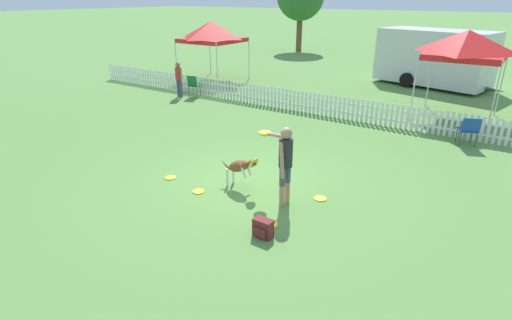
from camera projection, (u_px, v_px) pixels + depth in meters
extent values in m
plane|color=#5B8C42|center=(249.00, 182.00, 9.39)|extent=(240.00, 240.00, 0.00)
cylinder|color=tan|center=(282.00, 196.00, 8.23)|extent=(0.11, 0.11, 0.47)
cylinder|color=#474C5B|center=(282.00, 177.00, 8.06)|extent=(0.12, 0.12, 0.39)
cylinder|color=tan|center=(287.00, 192.00, 8.37)|extent=(0.11, 0.11, 0.47)
cylinder|color=#474C5B|center=(288.00, 174.00, 8.21)|extent=(0.12, 0.12, 0.39)
cylinder|color=#26262D|center=(286.00, 153.00, 7.95)|extent=(0.30, 0.30, 0.59)
sphere|color=tan|center=(286.00, 133.00, 7.79)|extent=(0.24, 0.24, 0.24)
cylinder|color=tan|center=(282.00, 161.00, 7.80)|extent=(0.21, 0.19, 0.72)
cylinder|color=tan|center=(278.00, 136.00, 8.21)|extent=(0.72, 0.21, 0.14)
cylinder|color=yellow|center=(265.00, 134.00, 8.46)|extent=(0.27, 0.27, 0.02)
cylinder|color=yellow|center=(265.00, 133.00, 8.45)|extent=(0.27, 0.27, 0.02)
ellipsoid|color=brown|center=(239.00, 166.00, 8.90)|extent=(0.67, 0.34, 0.48)
ellipsoid|color=white|center=(239.00, 168.00, 8.92)|extent=(0.35, 0.19, 0.22)
sphere|color=brown|center=(251.00, 163.00, 8.64)|extent=(0.15, 0.15, 0.15)
cone|color=brown|center=(254.00, 163.00, 8.59)|extent=(0.14, 0.09, 0.12)
cylinder|color=yellow|center=(254.00, 163.00, 8.59)|extent=(0.15, 0.27, 0.25)
cone|color=brown|center=(252.00, 160.00, 8.66)|extent=(0.05, 0.05, 0.07)
cone|color=brown|center=(249.00, 161.00, 8.59)|extent=(0.05, 0.05, 0.07)
cylinder|color=white|center=(233.00, 175.00, 9.26)|extent=(0.06, 0.06, 0.42)
cylinder|color=white|center=(227.00, 178.00, 9.11)|extent=(0.06, 0.06, 0.42)
cylinder|color=white|center=(248.00, 168.00, 8.87)|extent=(0.19, 0.07, 0.33)
cylinder|color=white|center=(243.00, 171.00, 8.74)|extent=(0.19, 0.07, 0.33)
cone|color=brown|center=(225.00, 164.00, 9.18)|extent=(0.29, 0.09, 0.20)
cylinder|color=yellow|center=(199.00, 191.00, 8.90)|extent=(0.27, 0.27, 0.02)
cylinder|color=yellow|center=(320.00, 199.00, 8.59)|extent=(0.27, 0.27, 0.02)
cylinder|color=yellow|center=(271.00, 225.00, 7.61)|extent=(0.27, 0.27, 0.02)
cylinder|color=yellow|center=(170.00, 178.00, 9.57)|extent=(0.27, 0.27, 0.02)
cube|color=maroon|center=(263.00, 228.00, 7.20)|extent=(0.36, 0.20, 0.35)
cube|color=maroon|center=(260.00, 233.00, 7.12)|extent=(0.25, 0.04, 0.17)
cube|color=white|center=(348.00, 113.00, 13.99)|extent=(26.16, 0.04, 0.06)
cube|color=white|center=(349.00, 104.00, 13.87)|extent=(26.16, 0.04, 0.06)
cube|color=white|center=(111.00, 72.00, 20.64)|extent=(0.09, 0.02, 0.79)
cube|color=white|center=(113.00, 72.00, 20.55)|extent=(0.09, 0.02, 0.79)
cube|color=white|center=(115.00, 73.00, 20.47)|extent=(0.09, 0.02, 0.79)
cube|color=white|center=(117.00, 73.00, 20.38)|extent=(0.09, 0.02, 0.79)
cube|color=white|center=(119.00, 73.00, 20.30)|extent=(0.09, 0.02, 0.79)
cube|color=white|center=(121.00, 74.00, 20.21)|extent=(0.09, 0.02, 0.79)
cube|color=white|center=(123.00, 74.00, 20.13)|extent=(0.09, 0.02, 0.79)
cube|color=white|center=(125.00, 74.00, 20.04)|extent=(0.09, 0.02, 0.79)
cube|color=white|center=(128.00, 75.00, 19.95)|extent=(0.09, 0.02, 0.79)
cube|color=white|center=(130.00, 75.00, 19.87)|extent=(0.09, 0.02, 0.79)
cube|color=white|center=(132.00, 75.00, 19.78)|extent=(0.09, 0.02, 0.79)
cube|color=white|center=(134.00, 76.00, 19.70)|extent=(0.09, 0.02, 0.79)
cube|color=white|center=(137.00, 76.00, 19.61)|extent=(0.09, 0.02, 0.79)
cube|color=white|center=(139.00, 76.00, 19.52)|extent=(0.09, 0.02, 0.79)
cube|color=white|center=(141.00, 77.00, 19.44)|extent=(0.09, 0.02, 0.79)
cube|color=white|center=(143.00, 77.00, 19.35)|extent=(0.09, 0.02, 0.79)
cube|color=white|center=(146.00, 77.00, 19.27)|extent=(0.09, 0.02, 0.79)
cube|color=white|center=(148.00, 78.00, 19.18)|extent=(0.09, 0.02, 0.79)
cube|color=white|center=(151.00, 78.00, 19.09)|extent=(0.09, 0.02, 0.79)
cube|color=white|center=(153.00, 78.00, 19.01)|extent=(0.09, 0.02, 0.79)
cube|color=white|center=(155.00, 79.00, 18.92)|extent=(0.09, 0.02, 0.79)
cube|color=white|center=(158.00, 79.00, 18.84)|extent=(0.09, 0.02, 0.79)
cube|color=white|center=(160.00, 80.00, 18.75)|extent=(0.09, 0.02, 0.79)
cube|color=white|center=(163.00, 80.00, 18.66)|extent=(0.09, 0.02, 0.79)
cube|color=white|center=(165.00, 80.00, 18.58)|extent=(0.09, 0.02, 0.79)
cube|color=white|center=(168.00, 81.00, 18.49)|extent=(0.09, 0.02, 0.79)
cube|color=white|center=(171.00, 81.00, 18.41)|extent=(0.09, 0.02, 0.79)
cube|color=white|center=(173.00, 82.00, 18.32)|extent=(0.09, 0.02, 0.79)
cube|color=white|center=(176.00, 82.00, 18.23)|extent=(0.09, 0.02, 0.79)
cube|color=white|center=(178.00, 82.00, 18.15)|extent=(0.09, 0.02, 0.79)
cube|color=white|center=(181.00, 83.00, 18.06)|extent=(0.09, 0.02, 0.79)
cube|color=white|center=(184.00, 83.00, 17.98)|extent=(0.09, 0.02, 0.79)
cube|color=white|center=(187.00, 84.00, 17.89)|extent=(0.09, 0.02, 0.79)
cube|color=white|center=(189.00, 84.00, 17.80)|extent=(0.09, 0.02, 0.79)
cube|color=white|center=(192.00, 85.00, 17.72)|extent=(0.09, 0.02, 0.79)
cube|color=white|center=(195.00, 85.00, 17.63)|extent=(0.09, 0.02, 0.79)
cube|color=white|center=(198.00, 85.00, 17.55)|extent=(0.09, 0.02, 0.79)
cube|color=white|center=(201.00, 86.00, 17.46)|extent=(0.09, 0.02, 0.79)
cube|color=white|center=(204.00, 86.00, 17.37)|extent=(0.09, 0.02, 0.79)
cube|color=white|center=(206.00, 87.00, 17.29)|extent=(0.09, 0.02, 0.79)
cube|color=white|center=(209.00, 87.00, 17.20)|extent=(0.09, 0.02, 0.79)
cube|color=white|center=(212.00, 88.00, 17.12)|extent=(0.09, 0.02, 0.79)
cube|color=white|center=(215.00, 88.00, 17.03)|extent=(0.09, 0.02, 0.79)
cube|color=white|center=(218.00, 89.00, 16.94)|extent=(0.09, 0.02, 0.79)
cube|color=white|center=(222.00, 89.00, 16.86)|extent=(0.09, 0.02, 0.79)
cube|color=white|center=(225.00, 90.00, 16.77)|extent=(0.09, 0.02, 0.79)
cube|color=white|center=(228.00, 90.00, 16.69)|extent=(0.09, 0.02, 0.79)
cube|color=white|center=(231.00, 91.00, 16.60)|extent=(0.09, 0.02, 0.79)
cube|color=white|center=(234.00, 91.00, 16.51)|extent=(0.09, 0.02, 0.79)
cube|color=white|center=(237.00, 92.00, 16.43)|extent=(0.09, 0.02, 0.79)
cube|color=white|center=(241.00, 92.00, 16.34)|extent=(0.09, 0.02, 0.79)
cube|color=white|center=(244.00, 93.00, 16.26)|extent=(0.09, 0.02, 0.79)
cube|color=white|center=(247.00, 93.00, 16.17)|extent=(0.09, 0.02, 0.79)
cube|color=white|center=(251.00, 94.00, 16.08)|extent=(0.09, 0.02, 0.79)
cube|color=white|center=(254.00, 94.00, 16.00)|extent=(0.09, 0.02, 0.79)
cube|color=white|center=(258.00, 95.00, 15.91)|extent=(0.09, 0.02, 0.79)
cube|color=white|center=(261.00, 95.00, 15.83)|extent=(0.09, 0.02, 0.79)
cube|color=white|center=(265.00, 96.00, 15.74)|extent=(0.09, 0.02, 0.79)
cube|color=white|center=(268.00, 96.00, 15.65)|extent=(0.09, 0.02, 0.79)
cube|color=white|center=(272.00, 97.00, 15.57)|extent=(0.09, 0.02, 0.79)
cube|color=white|center=(275.00, 97.00, 15.48)|extent=(0.09, 0.02, 0.79)
cube|color=white|center=(279.00, 98.00, 15.40)|extent=(0.09, 0.02, 0.79)
cube|color=white|center=(283.00, 99.00, 15.31)|extent=(0.09, 0.02, 0.79)
cube|color=white|center=(287.00, 99.00, 15.22)|extent=(0.09, 0.02, 0.79)
cube|color=white|center=(290.00, 100.00, 15.14)|extent=(0.09, 0.02, 0.79)
cube|color=white|center=(294.00, 100.00, 15.05)|extent=(0.09, 0.02, 0.79)
cube|color=white|center=(298.00, 101.00, 14.97)|extent=(0.09, 0.02, 0.79)
cube|color=white|center=(302.00, 102.00, 14.88)|extent=(0.09, 0.02, 0.79)
cube|color=white|center=(306.00, 102.00, 14.79)|extent=(0.09, 0.02, 0.79)
cube|color=white|center=(310.00, 103.00, 14.71)|extent=(0.09, 0.02, 0.79)
cube|color=white|center=(314.00, 103.00, 14.62)|extent=(0.09, 0.02, 0.79)
cube|color=white|center=(318.00, 104.00, 14.54)|extent=(0.09, 0.02, 0.79)
cube|color=white|center=(322.00, 105.00, 14.45)|extent=(0.09, 0.02, 0.79)
cube|color=white|center=(327.00, 105.00, 14.36)|extent=(0.09, 0.02, 0.79)
cube|color=white|center=(331.00, 106.00, 14.28)|extent=(0.09, 0.02, 0.79)
cube|color=white|center=(335.00, 107.00, 14.19)|extent=(0.09, 0.02, 0.79)
cube|color=white|center=(340.00, 107.00, 14.11)|extent=(0.09, 0.02, 0.79)
cube|color=white|center=(344.00, 108.00, 14.02)|extent=(0.09, 0.02, 0.79)
cube|color=white|center=(349.00, 109.00, 13.93)|extent=(0.09, 0.02, 0.79)
cube|color=white|center=(353.00, 109.00, 13.85)|extent=(0.09, 0.02, 0.79)
cube|color=white|center=(358.00, 110.00, 13.76)|extent=(0.09, 0.02, 0.79)
cube|color=white|center=(362.00, 111.00, 13.68)|extent=(0.09, 0.02, 0.79)
cube|color=white|center=(367.00, 112.00, 13.59)|extent=(0.09, 0.02, 0.79)
cube|color=white|center=(372.00, 112.00, 13.50)|extent=(0.09, 0.02, 0.79)
cube|color=white|center=(377.00, 113.00, 13.42)|extent=(0.09, 0.02, 0.79)
cube|color=white|center=(382.00, 114.00, 13.33)|extent=(0.09, 0.02, 0.79)
cube|color=white|center=(387.00, 115.00, 13.25)|extent=(0.09, 0.02, 0.79)
cube|color=white|center=(392.00, 115.00, 13.16)|extent=(0.09, 0.02, 0.79)
cube|color=white|center=(397.00, 116.00, 13.07)|extent=(0.09, 0.02, 0.79)
cube|color=white|center=(402.00, 117.00, 12.99)|extent=(0.09, 0.02, 0.79)
cube|color=white|center=(407.00, 118.00, 12.90)|extent=(0.09, 0.02, 0.79)
cube|color=white|center=(413.00, 119.00, 12.82)|extent=(0.09, 0.02, 0.79)
cube|color=white|center=(418.00, 119.00, 12.73)|extent=(0.09, 0.02, 0.79)
cube|color=white|center=(423.00, 120.00, 12.64)|extent=(0.09, 0.02, 0.79)
cube|color=white|center=(429.00, 121.00, 12.56)|extent=(0.09, 0.02, 0.79)
cube|color=white|center=(435.00, 122.00, 12.47)|extent=(0.09, 0.02, 0.79)
cube|color=white|center=(440.00, 123.00, 12.39)|extent=(0.09, 0.02, 0.79)
cube|color=white|center=(446.00, 124.00, 12.30)|extent=(0.09, 0.02, 0.79)
cube|color=white|center=(452.00, 125.00, 12.21)|extent=(0.09, 0.02, 0.79)
cube|color=white|center=(458.00, 126.00, 12.13)|extent=(0.09, 0.02, 0.79)
cube|color=white|center=(464.00, 127.00, 12.04)|extent=(0.09, 0.02, 0.79)
cube|color=white|center=(470.00, 127.00, 11.96)|extent=(0.09, 0.02, 0.79)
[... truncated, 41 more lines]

